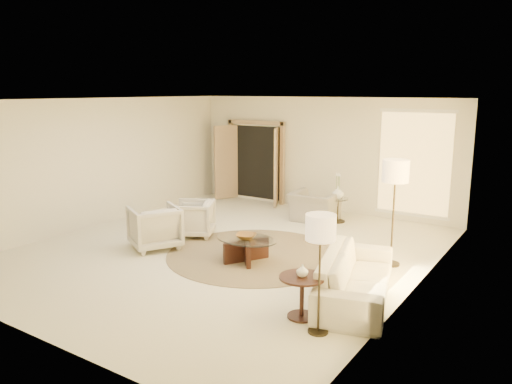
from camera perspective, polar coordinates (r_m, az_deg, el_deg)
The scene contains 18 objects.
room at distance 9.16m, azimuth -3.47°, elevation 1.68°, with size 7.04×8.04×2.83m.
windows_right at distance 7.75m, azimuth 17.91°, elevation -1.07°, with size 0.10×6.40×2.40m, color #F0C160, non-canonical shape.
window_back_corner at distance 11.71m, azimuth 17.62°, elevation 3.10°, with size 1.70×0.10×2.40m, color #F0C160, non-canonical shape.
curtains_right at distance 8.63m, azimuth 19.19°, elevation -0.24°, with size 0.06×5.20×2.60m, color tan, non-canonical shape.
french_doors at distance 13.38m, azimuth -0.18°, elevation 3.42°, with size 1.95×0.66×2.16m.
area_rug at distance 9.24m, azimuth -0.10°, elevation -7.12°, with size 3.24×3.24×0.01m, color #433625.
sofa at distance 7.42m, azimuth 11.35°, elevation -9.42°, with size 2.33×0.91×0.68m, color beige.
armchair_left at distance 10.37m, azimuth -7.16°, elevation -2.83°, with size 0.78×0.73×0.81m, color beige.
armchair_right at distance 9.69m, azimuth -11.51°, elevation -3.72°, with size 0.87×0.82×0.90m, color beige.
accent_chair at distance 11.52m, azimuth 6.72°, elevation -1.13°, with size 1.03×0.67×0.90m, color gray.
coffee_table at distance 8.81m, azimuth -1.12°, elevation -6.31°, with size 1.24×1.24×0.42m.
end_table at distance 6.72m, azimuth 5.27°, elevation -11.03°, with size 0.61×0.61×0.58m.
side_table at distance 11.54m, azimuth 9.28°, elevation -1.77°, with size 0.48×0.48×0.55m.
floor_lamp_near at distance 8.65m, azimuth 15.65°, elevation 1.79°, with size 0.45×0.45×1.84m.
floor_lamp_far at distance 6.04m, azimuth 7.40°, elevation -4.66°, with size 0.37×0.37×1.52m.
bowl at distance 8.75m, azimuth -1.12°, elevation -5.07°, with size 0.36×0.36×0.09m, color brown.
end_vase at distance 6.62m, azimuth 5.32°, elevation -8.95°, with size 0.16×0.16×0.17m, color white.
side_vase at distance 11.46m, azimuth 9.33°, elevation -0.05°, with size 0.26×0.26×0.27m, color white.
Camera 1 is at (5.41, -7.22, 2.98)m, focal length 35.00 mm.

